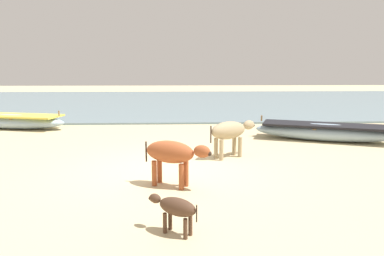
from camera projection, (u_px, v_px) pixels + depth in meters
name	position (u px, v px, depth m)	size (l,w,h in m)	color
ground	(164.00, 169.00, 8.37)	(80.00, 80.00, 0.00)	#CCB789
sea_water	(174.00, 101.00, 24.73)	(60.00, 20.00, 0.08)	slate
fishing_boat_2	(11.00, 121.00, 13.91)	(4.83, 2.23, 0.77)	#8CA5B7
fishing_boat_3	(325.00, 131.00, 11.60)	(4.73, 2.70, 0.76)	#8CA5B7
cow_adult_rust	(172.00, 154.00, 7.02)	(1.41, 0.89, 0.96)	#9E4C28
calf_near_dark	(176.00, 208.00, 5.03)	(0.79, 0.61, 0.56)	#4C3323
cow_second_adult_dun	(230.00, 131.00, 9.31)	(1.43, 1.05, 1.00)	tan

